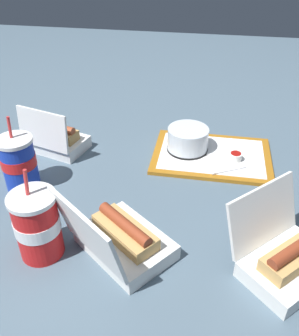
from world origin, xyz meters
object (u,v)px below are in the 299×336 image
clamshell_hotdog_center (56,139)px  soda_cup_left (37,225)px  plastic_fork (229,170)px  clamshell_hotdog_back (288,258)px  ketchup_cup (235,156)px  soda_cup_corner (19,162)px  clamshell_hotdog_front (121,239)px  cake_container (188,140)px  food_tray (212,156)px

clamshell_hotdog_center → soda_cup_left: bearing=106.8°
plastic_fork → clamshell_hotdog_back: 0.37m
ketchup_cup → plastic_fork: 0.07m
plastic_fork → clamshell_hotdog_center: (0.55, -0.05, 0.02)m
clamshell_hotdog_center → soda_cup_corner: (0.02, 0.20, 0.04)m
soda_cup_left → clamshell_hotdog_back: bearing=-176.5°
plastic_fork → soda_cup_left: bearing=14.4°
plastic_fork → clamshell_hotdog_front: size_ratio=0.39×
cake_container → ketchup_cup: 0.16m
soda_cup_left → plastic_fork: bearing=-137.9°
plastic_fork → clamshell_hotdog_back: size_ratio=0.40×
food_tray → clamshell_hotdog_front: size_ratio=1.32×
ketchup_cup → soda_cup_corner: soda_cup_corner is taller
clamshell_hotdog_front → soda_cup_left: 0.19m
ketchup_cup → clamshell_hotdog_front: clamshell_hotdog_front is taller
ketchup_cup → clamshell_hotdog_front: bearing=57.6°
clamshell_hotdog_back → soda_cup_left: (0.54, 0.03, 0.04)m
plastic_fork → clamshell_hotdog_back: bearing=81.2°
ketchup_cup → clamshell_hotdog_center: (0.57, 0.01, 0.01)m
clamshell_hotdog_back → soda_cup_left: size_ratio=1.21×
clamshell_hotdog_center → soda_cup_left: 0.45m
cake_container → soda_cup_corner: bearing=29.6°
clamshell_hotdog_back → soda_cup_corner: (0.70, -0.20, 0.04)m
cake_container → clamshell_hotdog_center: size_ratio=0.63×
cake_container → clamshell_hotdog_center: 0.43m
food_tray → soda_cup_corner: 0.58m
clamshell_hotdog_front → clamshell_hotdog_center: bearing=-52.4°
clamshell_hotdog_back → soda_cup_corner: size_ratio=1.26×
clamshell_hotdog_front → soda_cup_corner: bearing=-31.0°
soda_cup_corner → clamshell_hotdog_front: bearing=149.0°
clamshell_hotdog_front → soda_cup_left: soda_cup_left is taller
ketchup_cup → plastic_fork: (0.02, 0.06, -0.01)m
food_tray → ketchup_cup: bearing=162.2°
clamshell_hotdog_front → cake_container: bearing=-103.9°
ketchup_cup → clamshell_hotdog_center: 0.58m
soda_cup_corner → plastic_fork: bearing=-165.1°
cake_container → plastic_fork: bearing=142.8°
clamshell_hotdog_center → clamshell_hotdog_back: clamshell_hotdog_back is taller
clamshell_hotdog_center → cake_container: bearing=-173.0°
clamshell_hotdog_center → clamshell_hotdog_front: clamshell_hotdog_front is taller
cake_container → clamshell_hotdog_back: bearing=119.2°
plastic_fork → soda_cup_corner: size_ratio=0.51×
cake_container → soda_cup_corner: (0.45, 0.25, 0.03)m
clamshell_hotdog_center → clamshell_hotdog_back: 0.78m
clamshell_hotdog_center → food_tray: bearing=-175.8°
clamshell_hotdog_center → soda_cup_corner: 0.21m
plastic_fork → clamshell_hotdog_center: bearing=-32.6°
soda_cup_left → clamshell_hotdog_center: bearing=-73.2°
clamshell_hotdog_center → clamshell_hotdog_front: (-0.31, 0.40, 0.00)m
food_tray → ketchup_cup: (-0.07, 0.02, 0.02)m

